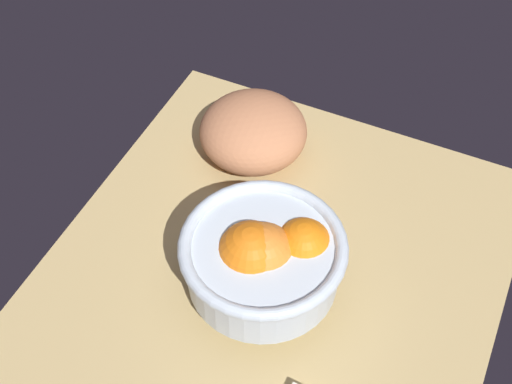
# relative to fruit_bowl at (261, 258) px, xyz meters

# --- Properties ---
(ground_plane) EXTENTS (0.64, 0.56, 0.03)m
(ground_plane) POSITION_rel_fruit_bowl_xyz_m (0.02, -0.00, -0.08)
(ground_plane) COLOR tan
(fruit_bowl) EXTENTS (0.20, 0.20, 0.12)m
(fruit_bowl) POSITION_rel_fruit_bowl_xyz_m (0.00, 0.00, 0.00)
(fruit_bowl) COLOR silver
(fruit_bowl) RESTS_ON ground
(bread_loaf) EXTENTS (0.16, 0.15, 0.09)m
(bread_loaf) POSITION_rel_fruit_bowl_xyz_m (0.21, 0.11, -0.02)
(bread_loaf) COLOR #C37C53
(bread_loaf) RESTS_ON ground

